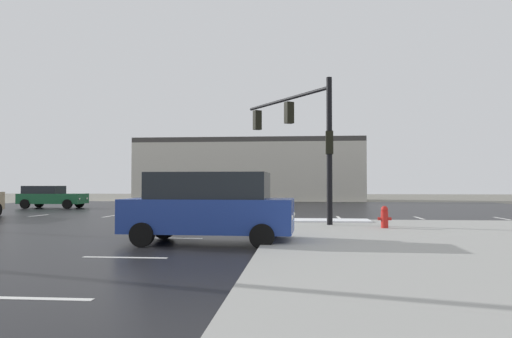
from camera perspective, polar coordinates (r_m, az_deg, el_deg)
ground_plane at (r=25.23m, az=-4.05°, el=-5.70°), size 120.00×120.00×0.00m
road_asphalt at (r=25.23m, az=-4.05°, el=-5.68°), size 44.00×44.00×0.02m
snow_strip_curbside at (r=20.93m, az=7.87°, el=-6.02°), size 4.00×1.60×0.06m
lane_markings at (r=23.70m, az=-1.69°, el=-5.90°), size 36.15×36.15×0.01m
traffic_signal_mast at (r=20.59m, az=5.50°, el=4.74°), size 3.79×5.42×5.77m
fire_hydrant at (r=18.04m, az=14.95°, el=-5.49°), size 0.48×0.26×0.79m
strip_building_background at (r=51.73m, az=-0.65°, el=-0.14°), size 23.46×8.00×6.45m
sedan_green at (r=37.19m, az=-23.12°, el=-3.00°), size 4.55×2.04×1.58m
suv_blue at (r=13.91m, az=-5.56°, el=-4.37°), size 4.89×2.29×2.03m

